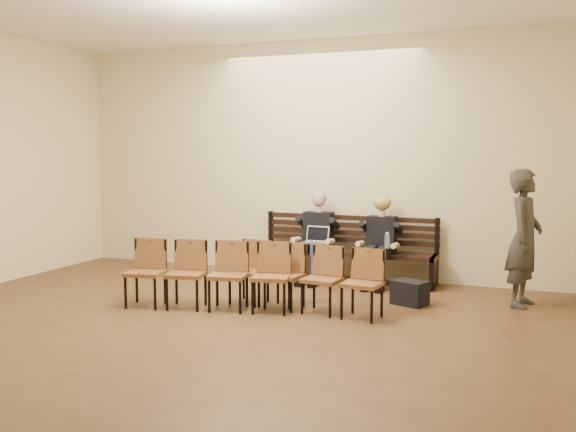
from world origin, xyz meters
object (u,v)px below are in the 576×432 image
seated_woman (380,246)px  passerby (525,228)px  bench (346,266)px  water_bottle (387,249)px  chair_row_front (207,275)px  laptop (314,244)px  seated_man (316,239)px  chair_row_back (303,278)px  bag (410,293)px

seated_woman → passerby: bearing=-14.3°
bench → water_bottle: 0.84m
chair_row_front → laptop: bearing=56.5°
water_bottle → laptop: bearing=179.8°
seated_man → water_bottle: (1.09, -0.23, -0.05)m
water_bottle → chair_row_front: chair_row_front is taller
seated_woman → chair_row_back: size_ratio=0.60×
seated_man → chair_row_back: size_ratio=0.65×
bench → water_bottle: (0.68, -0.35, 0.34)m
water_bottle → chair_row_back: 1.61m
laptop → chair_row_front: bearing=-103.2°
bench → laptop: (-0.36, -0.34, 0.35)m
bag → chair_row_front: (-2.21, -1.10, 0.26)m
passerby → chair_row_front: (-3.49, -1.55, -0.55)m
seated_woman → chair_row_back: bearing=-107.1°
seated_woman → bag: bearing=-56.9°
seated_woman → passerby: 1.99m
passerby → chair_row_front: size_ratio=0.97×
bench → seated_woman: 0.64m
bench → chair_row_front: size_ratio=1.31×
laptop → bag: 1.70m
bench → seated_woman: (0.53, -0.12, 0.34)m
bench → bag: bearing=-42.8°
bench → passerby: passerby is taller
chair_row_front → bench: bearing=51.6°
water_bottle → seated_woman: bearing=124.6°
laptop → passerby: size_ratio=0.17×
seated_man → seated_woman: seated_man is taller
passerby → chair_row_back: (-2.41, -1.20, -0.57)m
passerby → laptop: bearing=95.7°
chair_row_front → chair_row_back: chair_row_front is taller
water_bottle → chair_row_back: size_ratio=0.12×
chair_row_front → passerby: bearing=12.1°
seated_man → seated_woman: size_ratio=1.08×
laptop → water_bottle: bearing=8.3°
laptop → chair_row_front: size_ratio=0.17×
water_bottle → passerby: size_ratio=0.12×
seated_woman → chair_row_front: 2.59m
bench → chair_row_back: bearing=-89.6°
laptop → water_bottle: (1.04, -0.00, -0.01)m
bench → seated_man: bearing=-163.5°
bag → laptop: bearing=154.6°
bench → chair_row_front: bearing=-116.6°
bench → seated_man: size_ratio=2.11×
seated_man → chair_row_front: 2.15m
seated_man → laptop: (0.05, -0.22, -0.04)m
chair_row_back → seated_woman: bearing=79.4°
bench → seated_woman: size_ratio=2.29×
seated_man → chair_row_back: 1.74m
seated_man → laptop: 0.23m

